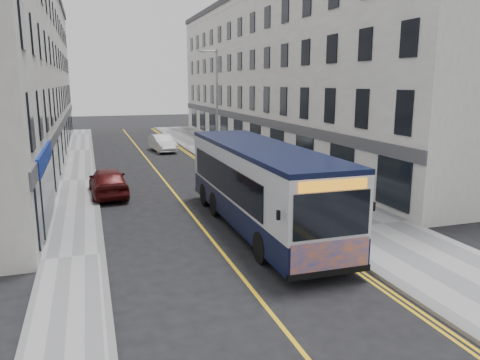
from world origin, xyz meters
TOP-DOWN VIEW (x-y plane):
  - ground at (0.00, 0.00)m, footprint 140.00×140.00m
  - pavement_east at (6.25, 12.00)m, footprint 4.50×64.00m
  - pavement_west at (-5.00, 12.00)m, footprint 2.00×64.00m
  - kerb_east at (4.00, 12.00)m, footprint 0.18×64.00m
  - kerb_west at (-4.00, 12.00)m, footprint 0.18×64.00m
  - road_centre_line at (0.00, 12.00)m, footprint 0.12×64.00m
  - road_dbl_yellow_inner at (3.55, 12.00)m, footprint 0.10×64.00m
  - road_dbl_yellow_outer at (3.75, 12.00)m, footprint 0.10×64.00m
  - terrace_east at (11.50, 21.00)m, footprint 6.00×46.00m
  - terrace_west at (-9.00, 21.00)m, footprint 6.00×46.00m
  - streetlamp at (4.17, 14.00)m, footprint 1.32×0.18m
  - city_bus at (2.20, 0.09)m, footprint 2.75×11.79m
  - bicycle at (4.40, 0.24)m, footprint 2.03×1.32m
  - pedestrian_near at (6.36, 11.19)m, footprint 0.76×0.57m
  - pedestrian_far at (6.81, 14.82)m, footprint 1.01×0.82m
  - car_white at (1.80, 23.07)m, footprint 1.99×4.51m
  - car_maroon at (-3.38, 7.74)m, footprint 2.02×4.61m

SIDE VIEW (x-z plane):
  - ground at x=0.00m, z-range 0.00..0.00m
  - road_centre_line at x=0.00m, z-range 0.00..0.01m
  - road_dbl_yellow_inner at x=3.55m, z-range 0.00..0.01m
  - road_dbl_yellow_outer at x=3.75m, z-range 0.00..0.01m
  - pavement_east at x=6.25m, z-range 0.00..0.12m
  - pavement_west at x=-5.00m, z-range 0.00..0.12m
  - kerb_east at x=4.00m, z-range 0.00..0.13m
  - kerb_west at x=-4.00m, z-range 0.00..0.13m
  - bicycle at x=4.40m, z-range 0.12..1.13m
  - car_white at x=1.80m, z-range 0.00..1.44m
  - car_maroon at x=-3.38m, z-range 0.00..1.55m
  - pedestrian_near at x=6.36m, z-range 0.12..2.00m
  - pedestrian_far at x=6.81m, z-range 0.12..2.04m
  - city_bus at x=2.20m, z-range 0.16..3.59m
  - streetlamp at x=4.17m, z-range 0.38..8.38m
  - terrace_east at x=11.50m, z-range 0.00..13.00m
  - terrace_west at x=-9.00m, z-range 0.00..13.00m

